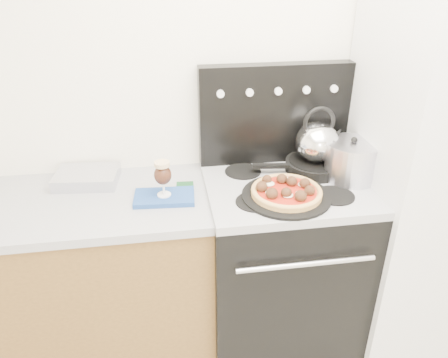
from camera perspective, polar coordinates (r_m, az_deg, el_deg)
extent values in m
cube|color=white|center=(2.23, 4.33, 10.77)|extent=(3.50, 0.01, 2.50)
cube|color=brown|center=(2.37, -20.31, -12.73)|extent=(1.45, 0.60, 0.86)
cube|color=#A5A5AB|center=(2.12, -22.27, -3.33)|extent=(1.48, 0.63, 0.04)
cube|color=black|center=(2.35, 7.35, -10.93)|extent=(0.76, 0.65, 0.88)
cube|color=#ADADB2|center=(2.09, 8.10, -1.04)|extent=(0.76, 0.65, 0.04)
cube|color=black|center=(2.23, 6.60, 8.45)|extent=(0.76, 0.08, 0.50)
cube|color=silver|center=(2.34, 25.02, 1.08)|extent=(0.64, 0.68, 1.90)
cube|color=white|center=(2.20, -17.46, 0.22)|extent=(0.31, 0.24, 0.06)
cube|color=#204690|center=(1.98, -7.80, -2.38)|extent=(0.28, 0.17, 0.02)
cylinder|color=black|center=(1.97, 8.12, -2.19)|extent=(0.42, 0.42, 0.01)
cylinder|color=black|center=(2.22, 11.75, 1.73)|extent=(0.32, 0.32, 0.05)
cylinder|color=silver|center=(2.16, 16.26, 2.18)|extent=(0.30, 0.30, 0.18)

